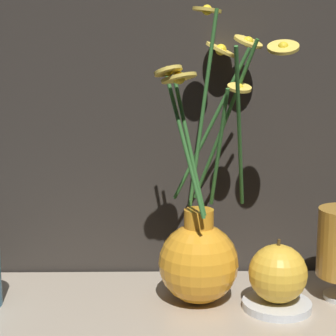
{
  "coord_description": "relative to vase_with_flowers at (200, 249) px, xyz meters",
  "views": [
    {
      "loc": [
        0.01,
        -0.69,
        0.32
      ],
      "look_at": [
        0.02,
        0.0,
        0.2
      ],
      "focal_mm": 60.0,
      "sensor_mm": 36.0,
      "label": 1
    }
  ],
  "objects": [
    {
      "name": "ground_plane",
      "position": [
        -0.06,
        -0.03,
        -0.08
      ],
      "size": [
        6.0,
        6.0,
        0.0
      ],
      "primitive_type": "plane",
      "color": "black"
    },
    {
      "name": "shelf",
      "position": [
        -0.06,
        -0.03,
        -0.08
      ],
      "size": [
        0.71,
        0.28,
        0.01
      ],
      "color": "tan",
      "rests_on": "ground_plane"
    },
    {
      "name": "vase_with_flowers",
      "position": [
        0.0,
        0.0,
        0.0
      ],
      "size": [
        0.19,
        0.2,
        0.39
      ],
      "color": "orange",
      "rests_on": "shelf"
    },
    {
      "name": "saucer_plate",
      "position": [
        0.1,
        -0.02,
        -0.07
      ],
      "size": [
        0.09,
        0.09,
        0.01
      ],
      "color": "silver",
      "rests_on": "shelf"
    },
    {
      "name": "orange_fruit",
      "position": [
        0.1,
        -0.02,
        -0.02
      ],
      "size": [
        0.08,
        0.08,
        0.08
      ],
      "color": "gold",
      "rests_on": "saucer_plate"
    }
  ]
}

